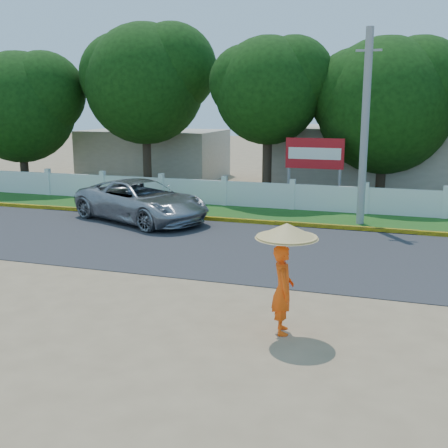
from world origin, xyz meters
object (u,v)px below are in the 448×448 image
Objects in this scene: billboard at (315,157)px; utility_pole at (365,129)px; vehicle at (141,201)px; monk_with_parasol at (285,262)px.

utility_pole is at bearing -53.95° from billboard.
monk_with_parasol is at bearing -116.47° from vehicle.
vehicle is 1.91× the size of billboard.
utility_pole reaches higher than monk_with_parasol.
utility_pole is 8.66m from vehicle.
monk_with_parasol reaches higher than vehicle.
vehicle is (-7.97, -2.01, -2.73)m from utility_pole.
billboard is at bearing 96.97° from monk_with_parasol.
vehicle is 7.79m from billboard.
utility_pole reaches higher than vehicle.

